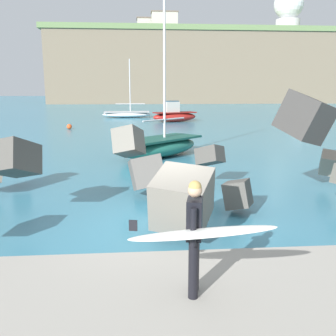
% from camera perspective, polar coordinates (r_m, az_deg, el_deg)
% --- Properties ---
extents(ground_plane, '(400.00, 400.00, 0.00)m').
position_cam_1_polar(ground_plane, '(9.28, -0.21, -9.14)').
color(ground_plane, teal).
extents(walkway_path, '(48.00, 4.40, 0.24)m').
position_cam_1_polar(walkway_path, '(5.67, 3.20, -22.44)').
color(walkway_path, '#9E998E').
rests_on(walkway_path, ground).
extents(breakwater_jetty, '(33.03, 7.22, 3.33)m').
position_cam_1_polar(breakwater_jetty, '(11.07, -17.79, 0.21)').
color(breakwater_jetty, gray).
rests_on(breakwater_jetty, ground).
extents(surfer_with_board, '(2.12, 1.36, 1.78)m').
position_cam_1_polar(surfer_with_board, '(5.59, 4.26, -9.53)').
color(surfer_with_board, black).
rests_on(surfer_with_board, walkway_path).
extents(boat_near_left, '(4.28, 3.52, 2.29)m').
position_cam_1_polar(boat_near_left, '(47.70, 19.48, 7.92)').
color(boat_near_left, white).
rests_on(boat_near_left, ground).
extents(boat_near_centre, '(5.03, 3.04, 2.19)m').
position_cam_1_polar(boat_near_centre, '(39.77, 0.94, 7.95)').
color(boat_near_centre, maroon).
rests_on(boat_near_centre, ground).
extents(boat_near_right, '(4.98, 4.89, 8.38)m').
position_cam_1_polar(boat_near_right, '(18.97, -1.28, 3.35)').
color(boat_near_right, '#1E6656').
rests_on(boat_near_right, ground).
extents(boat_mid_left, '(5.81, 2.23, 6.81)m').
position_cam_1_polar(boat_mid_left, '(46.23, -6.19, 8.06)').
color(boat_mid_left, white).
rests_on(boat_mid_left, ground).
extents(mooring_buoy_inner, '(0.44, 0.44, 0.44)m').
position_cam_1_polar(mooring_buoy_inner, '(33.44, -14.57, 6.03)').
color(mooring_buoy_inner, '#E54C1E').
rests_on(mooring_buoy_inner, ground).
extents(headland_bluff, '(84.96, 32.51, 17.70)m').
position_cam_1_polar(headland_bluff, '(107.35, 6.90, 14.58)').
color(headland_bluff, '#756651').
rests_on(headland_bluff, ground).
extents(radar_dome, '(7.37, 7.37, 10.41)m').
position_cam_1_polar(radar_dome, '(108.43, 17.63, 21.81)').
color(radar_dome, silver).
rests_on(radar_dome, headland_bluff).
extents(station_building_west, '(7.94, 5.33, 5.36)m').
position_cam_1_polar(station_building_west, '(115.54, -2.62, 20.18)').
color(station_building_west, '#B2ADA3').
rests_on(station_building_west, headland_bluff).
extents(station_building_central, '(7.20, 4.29, 5.93)m').
position_cam_1_polar(station_building_central, '(109.28, -0.54, 20.84)').
color(station_building_central, '#B2ADA3').
rests_on(station_building_central, headland_bluff).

